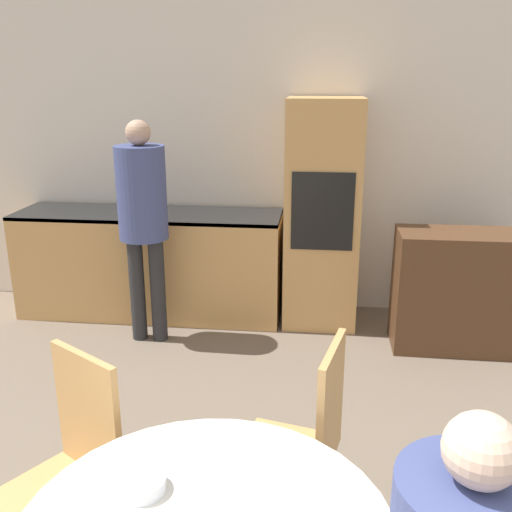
{
  "coord_description": "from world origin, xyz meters",
  "views": [
    {
      "loc": [
        0.32,
        -0.02,
        1.99
      ],
      "look_at": [
        0.01,
        2.74,
        1.11
      ],
      "focal_mm": 40.0,
      "sensor_mm": 36.0,
      "label": 1
    }
  ],
  "objects_px": {
    "sideboard": "(464,291)",
    "bowl_centre": "(141,484)",
    "chair_far_left": "(73,462)",
    "chair_far_right": "(308,439)",
    "oven_unit": "(322,215)",
    "person_standing": "(143,209)"
  },
  "relations": [
    {
      "from": "chair_far_left",
      "to": "person_standing",
      "type": "xyz_separation_m",
      "value": [
        -0.37,
        2.2,
        0.51
      ]
    },
    {
      "from": "person_standing",
      "to": "bowl_centre",
      "type": "relative_size",
      "value": 11.01
    },
    {
      "from": "bowl_centre",
      "to": "chair_far_right",
      "type": "bearing_deg",
      "value": 51.26
    },
    {
      "from": "oven_unit",
      "to": "chair_far_left",
      "type": "distance_m",
      "value": 2.92
    },
    {
      "from": "oven_unit",
      "to": "sideboard",
      "type": "xyz_separation_m",
      "value": [
        1.07,
        -0.4,
        -0.46
      ]
    },
    {
      "from": "sideboard",
      "to": "person_standing",
      "type": "distance_m",
      "value": 2.47
    },
    {
      "from": "sideboard",
      "to": "chair_far_left",
      "type": "xyz_separation_m",
      "value": [
        -2.03,
        -2.33,
        0.09
      ]
    },
    {
      "from": "oven_unit",
      "to": "chair_far_right",
      "type": "distance_m",
      "value": 2.51
    },
    {
      "from": "oven_unit",
      "to": "person_standing",
      "type": "xyz_separation_m",
      "value": [
        -1.32,
        -0.53,
        0.13
      ]
    },
    {
      "from": "chair_far_right",
      "to": "bowl_centre",
      "type": "height_order",
      "value": "chair_far_right"
    },
    {
      "from": "oven_unit",
      "to": "chair_far_right",
      "type": "xyz_separation_m",
      "value": [
        -0.04,
        -2.48,
        -0.37
      ]
    },
    {
      "from": "chair_far_right",
      "to": "sideboard",
      "type": "bearing_deg",
      "value": 164.93
    },
    {
      "from": "sideboard",
      "to": "chair_far_left",
      "type": "distance_m",
      "value": 3.09
    },
    {
      "from": "chair_far_left",
      "to": "bowl_centre",
      "type": "xyz_separation_m",
      "value": [
        0.41,
        -0.38,
        0.24
      ]
    },
    {
      "from": "oven_unit",
      "to": "bowl_centre",
      "type": "relative_size",
      "value": 11.91
    },
    {
      "from": "chair_far_left",
      "to": "person_standing",
      "type": "bearing_deg",
      "value": 131.73
    },
    {
      "from": "person_standing",
      "to": "oven_unit",
      "type": "bearing_deg",
      "value": 21.84
    },
    {
      "from": "oven_unit",
      "to": "sideboard",
      "type": "height_order",
      "value": "oven_unit"
    },
    {
      "from": "sideboard",
      "to": "chair_far_right",
      "type": "bearing_deg",
      "value": -118.19
    },
    {
      "from": "oven_unit",
      "to": "bowl_centre",
      "type": "bearing_deg",
      "value": -99.98
    },
    {
      "from": "sideboard",
      "to": "chair_far_left",
      "type": "bearing_deg",
      "value": -131.01
    },
    {
      "from": "sideboard",
      "to": "bowl_centre",
      "type": "bearing_deg",
      "value": -120.88
    }
  ]
}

